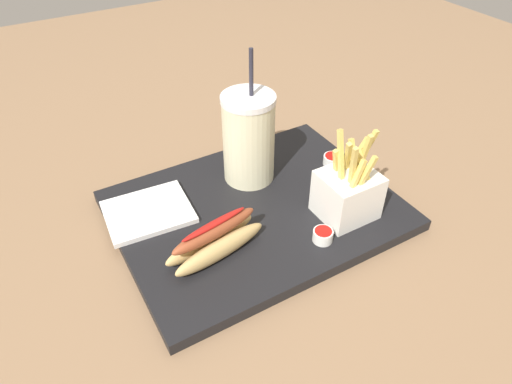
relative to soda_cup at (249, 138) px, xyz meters
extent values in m
cube|color=#8C6B4C|center=(-0.03, -0.08, -0.11)|extent=(2.40, 2.40, 0.02)
cube|color=black|center=(-0.03, -0.08, -0.09)|extent=(0.45, 0.35, 0.02)
cylinder|color=beige|center=(0.00, 0.00, -0.01)|extent=(0.09, 0.09, 0.15)
cylinder|color=white|center=(0.00, 0.00, 0.07)|extent=(0.09, 0.09, 0.01)
cylinder|color=#262633|center=(0.01, 0.00, 0.12)|extent=(0.01, 0.01, 0.08)
cube|color=white|center=(0.09, -0.17, -0.04)|extent=(0.09, 0.08, 0.08)
cube|color=#E5C660|center=(0.09, -0.19, 0.02)|extent=(0.03, 0.02, 0.06)
cube|color=#E5C660|center=(0.11, -0.16, 0.02)|extent=(0.03, 0.03, 0.09)
cube|color=#E5C660|center=(0.09, -0.16, 0.02)|extent=(0.01, 0.03, 0.07)
cube|color=#E5C660|center=(0.10, -0.18, 0.01)|extent=(0.02, 0.04, 0.07)
cube|color=#E5C660|center=(0.07, -0.18, 0.02)|extent=(0.02, 0.02, 0.09)
cube|color=#E5C660|center=(0.10, -0.17, 0.03)|extent=(0.01, 0.02, 0.09)
cube|color=#E5C660|center=(0.07, -0.19, 0.01)|extent=(0.03, 0.01, 0.07)
cube|color=#E5C660|center=(0.07, -0.15, 0.00)|extent=(0.02, 0.01, 0.07)
cube|color=#E5C660|center=(0.12, -0.15, 0.01)|extent=(0.02, 0.02, 0.06)
cube|color=#E5C660|center=(0.09, -0.15, 0.02)|extent=(0.03, 0.03, 0.09)
cube|color=#E5C660|center=(0.07, -0.16, 0.03)|extent=(0.01, 0.03, 0.09)
ellipsoid|color=tan|center=(-0.13, -0.15, -0.06)|extent=(0.16, 0.05, 0.03)
ellipsoid|color=tan|center=(-0.14, -0.13, -0.06)|extent=(0.16, 0.05, 0.03)
ellipsoid|color=#994728|center=(-0.14, -0.14, -0.04)|extent=(0.15, 0.05, 0.02)
ellipsoid|color=red|center=(-0.14, -0.14, -0.02)|extent=(0.11, 0.03, 0.01)
cylinder|color=white|center=(0.02, -0.20, -0.07)|extent=(0.03, 0.03, 0.02)
cylinder|color=#B2140F|center=(0.02, -0.20, -0.06)|extent=(0.03, 0.03, 0.01)
cylinder|color=white|center=(0.15, -0.05, -0.07)|extent=(0.04, 0.04, 0.02)
cylinder|color=#B2140F|center=(0.15, -0.05, -0.07)|extent=(0.03, 0.03, 0.01)
cube|color=white|center=(-0.19, -0.01, -0.08)|extent=(0.14, 0.12, 0.01)
camera|label=1|loc=(-0.33, -0.58, 0.43)|focal=32.28mm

